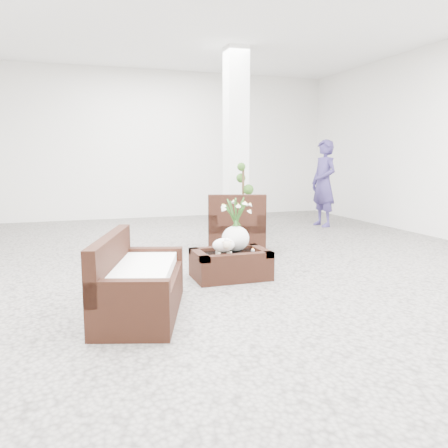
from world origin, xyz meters
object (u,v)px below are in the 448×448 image
object	(u,v)px
armchair	(236,222)
topiary	(243,201)
loveseat	(141,275)
coffee_table	(230,266)

from	to	relation	value
armchair	topiary	size ratio (longest dim) A/B	0.69
loveseat	topiary	size ratio (longest dim) A/B	1.05
coffee_table	armchair	bearing A→B (deg)	67.89
coffee_table	loveseat	xyz separation A→B (m)	(-1.22, -0.95, 0.22)
coffee_table	topiary	bearing A→B (deg)	66.23
coffee_table	loveseat	size ratio (longest dim) A/B	0.64
loveseat	armchair	bearing A→B (deg)	-19.23
armchair	coffee_table	bearing A→B (deg)	85.00
coffee_table	topiary	xyz separation A→B (m)	(1.13, 2.57, 0.51)
coffee_table	loveseat	bearing A→B (deg)	-142.13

